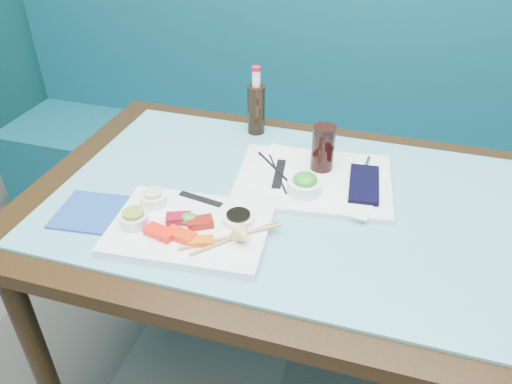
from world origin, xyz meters
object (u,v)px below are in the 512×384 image
(booth_bench, at_px, (333,164))
(seaweed_bowl, at_px, (305,187))
(sashimi_plate, at_px, (190,228))
(cola_glass, at_px, (323,148))
(blue_napkin, at_px, (90,212))
(cola_bottle_body, at_px, (256,110))
(serving_tray, at_px, (313,180))
(dining_table, at_px, (290,226))

(booth_bench, height_order, seaweed_bowl, booth_bench)
(booth_bench, relative_size, sashimi_plate, 8.10)
(sashimi_plate, distance_m, seaweed_bowl, 0.32)
(cola_glass, bearing_deg, blue_napkin, -145.80)
(seaweed_bowl, distance_m, cola_bottle_body, 0.39)
(serving_tray, bearing_deg, cola_bottle_body, 127.74)
(seaweed_bowl, xyz_separation_m, cola_glass, (0.02, 0.13, 0.05))
(cola_bottle_body, bearing_deg, seaweed_bowl, -54.23)
(serving_tray, height_order, cola_bottle_body, cola_bottle_body)
(sashimi_plate, bearing_deg, blue_napkin, 176.00)
(seaweed_bowl, relative_size, cola_bottle_body, 0.57)
(cola_glass, relative_size, cola_bottle_body, 0.83)
(blue_napkin, bearing_deg, seaweed_bowl, 24.04)
(booth_bench, xyz_separation_m, serving_tray, (0.04, -0.75, 0.39))
(booth_bench, height_order, dining_table, booth_bench)
(booth_bench, distance_m, dining_table, 0.89)
(cola_glass, distance_m, blue_napkin, 0.63)
(cola_glass, bearing_deg, cola_bottle_body, 143.21)
(dining_table, relative_size, blue_napkin, 8.79)
(seaweed_bowl, distance_m, blue_napkin, 0.55)
(seaweed_bowl, bearing_deg, booth_bench, 92.14)
(dining_table, bearing_deg, blue_napkin, -156.31)
(serving_tray, relative_size, cola_glass, 3.19)
(serving_tray, height_order, cola_glass, cola_glass)
(sashimi_plate, height_order, serving_tray, sashimi_plate)
(serving_tray, bearing_deg, sashimi_plate, -136.16)
(cola_bottle_body, bearing_deg, serving_tray, -45.34)
(booth_bench, distance_m, cola_glass, 0.83)
(booth_bench, xyz_separation_m, dining_table, (0.00, -0.84, 0.29))
(booth_bench, xyz_separation_m, blue_napkin, (-0.47, -1.04, 0.39))
(dining_table, distance_m, cola_glass, 0.23)
(dining_table, height_order, serving_tray, serving_tray)
(serving_tray, distance_m, blue_napkin, 0.59)
(booth_bench, bearing_deg, cola_glass, -85.81)
(dining_table, xyz_separation_m, seaweed_bowl, (0.03, 0.02, 0.12))
(dining_table, xyz_separation_m, blue_napkin, (-0.47, -0.21, 0.09))
(booth_bench, xyz_separation_m, cola_glass, (0.05, -0.69, 0.46))
(sashimi_plate, xyz_separation_m, serving_tray, (0.24, 0.29, -0.00))
(cola_glass, bearing_deg, serving_tray, -100.30)
(blue_napkin, bearing_deg, sashimi_plate, 1.02)
(cola_glass, height_order, blue_napkin, cola_glass)
(blue_napkin, bearing_deg, serving_tray, 30.32)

